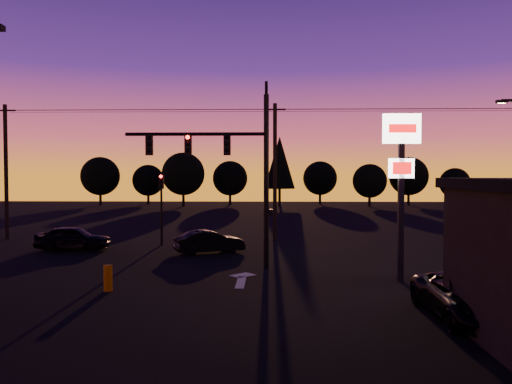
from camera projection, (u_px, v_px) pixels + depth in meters
ground at (226, 288)px, 19.09m from camera, size 120.00×120.00×0.00m
lane_arrow at (242, 279)px, 20.74m from camera, size 1.20×3.10×0.01m
traffic_signal_mast at (232, 162)px, 22.90m from camera, size 6.79×0.52×8.58m
secondary_signal at (161, 198)px, 30.59m from camera, size 0.30×0.31×4.35m
pylon_sign at (401, 160)px, 20.21m from camera, size 1.50×0.28×6.80m
utility_pole_0 at (6, 171)px, 33.35m from camera, size 1.40×0.26×9.00m
utility_pole_1 at (275, 171)px, 32.85m from camera, size 1.40×0.26×9.00m
power_wires at (275, 110)px, 32.71m from camera, size 36.00×1.22×0.07m
bollard at (108, 278)px, 18.58m from camera, size 0.32×0.32×0.97m
tree_0 at (100, 176)px, 69.49m from camera, size 5.36×5.36×6.74m
tree_1 at (148, 180)px, 72.35m from camera, size 4.54×4.54×5.71m
tree_2 at (183, 174)px, 67.15m from camera, size 5.77×5.78×7.26m
tree_3 at (230, 178)px, 71.01m from camera, size 4.95×4.95×6.22m
tree_4 at (280, 162)px, 67.74m from camera, size 4.18×4.18×9.50m
tree_5 at (320, 178)px, 72.65m from camera, size 4.95×4.95×6.22m
tree_6 at (370, 181)px, 66.50m from camera, size 4.54×4.54×5.71m
tree_7 at (409, 176)px, 69.31m from camera, size 5.36×5.36×6.74m
tree_8 at (455, 183)px, 68.18m from camera, size 4.12×4.12×5.19m
car_left at (73, 238)px, 28.48m from camera, size 4.18×1.83×1.40m
car_mid at (209, 242)px, 27.48m from camera, size 4.04×2.77×1.26m
suv_parked at (467, 298)px, 14.91m from camera, size 2.33×4.81×1.32m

